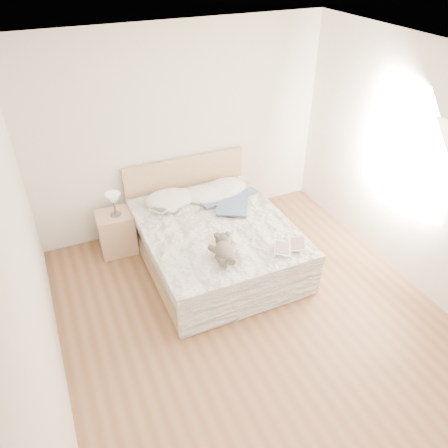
{
  "coord_description": "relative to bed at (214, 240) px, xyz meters",
  "views": [
    {
      "loc": [
        -1.69,
        -2.87,
        3.57
      ],
      "look_at": [
        0.08,
        1.05,
        0.62
      ],
      "focal_mm": 35.0,
      "sensor_mm": 36.0,
      "label": 1
    }
  ],
  "objects": [
    {
      "name": "pillow_left",
      "position": [
        -0.34,
        0.64,
        0.33
      ],
      "size": [
        0.71,
        0.54,
        0.2
      ],
      "primitive_type": "ellipsoid",
      "rotation": [
        0.0,
        0.0,
        -0.14
      ],
      "color": "white",
      "rests_on": "bed"
    },
    {
      "name": "childrens_book",
      "position": [
        0.56,
        -0.86,
        0.32
      ],
      "size": [
        0.48,
        0.43,
        0.03
      ],
      "primitive_type": "cube",
      "rotation": [
        0.0,
        0.0,
        -0.54
      ],
      "color": "#FFF5CE",
      "rests_on": "bed"
    },
    {
      "name": "photo_book",
      "position": [
        -0.48,
        0.45,
        0.32
      ],
      "size": [
        0.38,
        0.35,
        0.02
      ],
      "primitive_type": "cube",
      "rotation": [
        0.0,
        0.0,
        0.6
      ],
      "color": "white",
      "rests_on": "bed"
    },
    {
      "name": "floor",
      "position": [
        0.0,
        -1.19,
        -0.31
      ],
      "size": [
        4.0,
        4.5,
        0.0
      ],
      "primitive_type": "cube",
      "color": "brown",
      "rests_on": "ground"
    },
    {
      "name": "pillow_right",
      "position": [
        0.41,
        0.6,
        0.33
      ],
      "size": [
        0.74,
        0.6,
        0.19
      ],
      "primitive_type": "ellipsoid",
      "rotation": [
        0.0,
        0.0,
        0.25
      ],
      "color": "white",
      "rests_on": "bed"
    },
    {
      "name": "window",
      "position": [
        1.99,
        -0.89,
        1.14
      ],
      "size": [
        0.02,
        1.3,
        1.1
      ],
      "primitive_type": "cube",
      "color": "white",
      "rests_on": "wall_right"
    },
    {
      "name": "blouse",
      "position": [
        0.35,
        0.21,
        0.32
      ],
      "size": [
        0.83,
        0.84,
        0.02
      ],
      "primitive_type": null,
      "rotation": [
        0.0,
        0.0,
        -0.52
      ],
      "color": "#384C74",
      "rests_on": "bed"
    },
    {
      "name": "wall_right",
      "position": [
        2.0,
        -1.19,
        1.04
      ],
      "size": [
        0.02,
        4.5,
        2.7
      ],
      "primitive_type": "cube",
      "color": "white",
      "rests_on": "ground"
    },
    {
      "name": "ceiling",
      "position": [
        0.0,
        -1.19,
        2.39
      ],
      "size": [
        4.0,
        4.5,
        0.0
      ],
      "primitive_type": "cube",
      "color": "white",
      "rests_on": "ground"
    },
    {
      "name": "teddy_bear",
      "position": [
        -0.19,
        -0.74,
        0.34
      ],
      "size": [
        0.34,
        0.43,
        0.2
      ],
      "primitive_type": null,
      "rotation": [
        0.0,
        0.0,
        -0.21
      ],
      "color": "#62564D",
      "rests_on": "bed"
    },
    {
      "name": "pillow_middle",
      "position": [
        0.1,
        0.56,
        0.33
      ],
      "size": [
        0.71,
        0.63,
        0.18
      ],
      "primitive_type": "ellipsoid",
      "rotation": [
        0.0,
        0.0,
        -0.46
      ],
      "color": "white",
      "rests_on": "bed"
    },
    {
      "name": "wall_left",
      "position": [
        -2.0,
        -1.19,
        1.04
      ],
      "size": [
        0.02,
        4.5,
        2.7
      ],
      "primitive_type": "cube",
      "color": "white",
      "rests_on": "ground"
    },
    {
      "name": "wall_back",
      "position": [
        0.0,
        1.06,
        1.04
      ],
      "size": [
        4.0,
        0.02,
        2.7
      ],
      "primitive_type": "cube",
      "color": "white",
      "rests_on": "ground"
    },
    {
      "name": "nightstand",
      "position": [
        -1.07,
        0.71,
        -0.03
      ],
      "size": [
        0.47,
        0.42,
        0.56
      ],
      "primitive_type": "cube",
      "rotation": [
        0.0,
        0.0,
        -0.04
      ],
      "color": "tan",
      "rests_on": "floor"
    },
    {
      "name": "table_lamp",
      "position": [
        -1.05,
        0.68,
        0.47
      ],
      "size": [
        0.21,
        0.21,
        0.31
      ],
      "color": "#524B46",
      "rests_on": "nightstand"
    },
    {
      "name": "bed",
      "position": [
        0.0,
        0.0,
        0.0
      ],
      "size": [
        1.72,
        2.14,
        1.0
      ],
      "color": "tan",
      "rests_on": "floor"
    }
  ]
}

